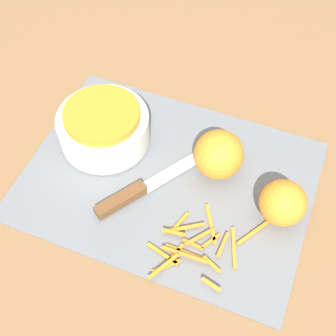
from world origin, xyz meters
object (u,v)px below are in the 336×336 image
Objects in this scene: knife at (136,192)px; orange_right at (283,204)px; orange_left at (219,154)px; bowl_speckled at (104,126)px.

orange_right is at bearing -45.65° from knife.
orange_left reaches higher than knife.
orange_left is (0.11, 0.10, 0.04)m from knife.
orange_left reaches higher than orange_right.
bowl_speckled is 1.91× the size of orange_left.
orange_right is at bearing -22.96° from orange_left.
orange_left reaches higher than bowl_speckled.
orange_left is at bearing -15.21° from knife.
bowl_speckled is 0.76× the size of knife.
orange_right is (0.23, 0.05, 0.03)m from knife.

